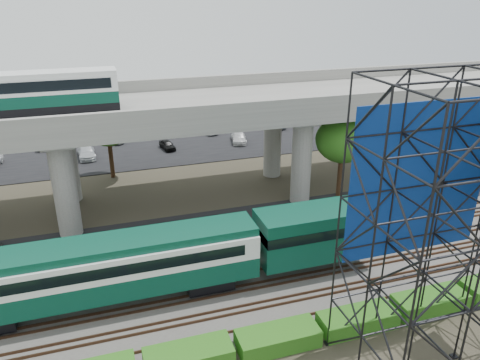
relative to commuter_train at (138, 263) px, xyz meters
name	(u,v)px	position (x,y,z in m)	size (l,w,h in m)	color
ground	(237,303)	(5.71, -2.00, -2.88)	(140.00, 140.00, 0.00)	#474233
ballast_bed	(228,284)	(5.71, 0.00, -2.78)	(90.00, 12.00, 0.20)	slate
service_road	(199,227)	(5.71, 8.50, -2.84)	(90.00, 5.00, 0.08)	black
parking_lot	(156,143)	(5.71, 32.00, -2.84)	(90.00, 18.00, 0.08)	black
harbor_water	(137,104)	(5.71, 54.00, -2.87)	(140.00, 40.00, 0.03)	slate
rail_tracks	(228,282)	(5.71, 0.00, -2.60)	(90.00, 9.52, 0.16)	#472D1E
commuter_train	(138,263)	(0.00, 0.00, 0.00)	(29.30, 3.06, 4.30)	black
overpass	(172,115)	(4.90, 14.00, 5.33)	(80.00, 12.00, 12.40)	#9E9B93
scaffold_tower	(455,240)	(13.95, -9.98, 4.59)	(9.36, 6.36, 15.00)	black
hedge_strip	(278,338)	(6.71, -6.30, -2.32)	(34.60, 1.80, 1.20)	#275F15
trees	(129,148)	(1.04, 14.17, 2.69)	(40.94, 16.94, 7.69)	#382314
parked_cars	(156,139)	(5.64, 31.44, -2.19)	(37.98, 9.69, 1.31)	silver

